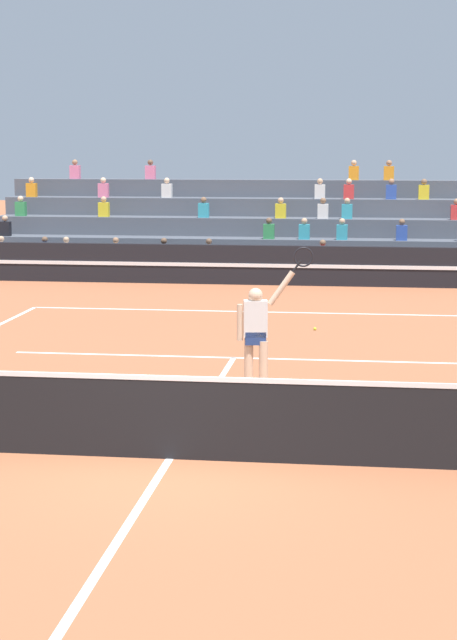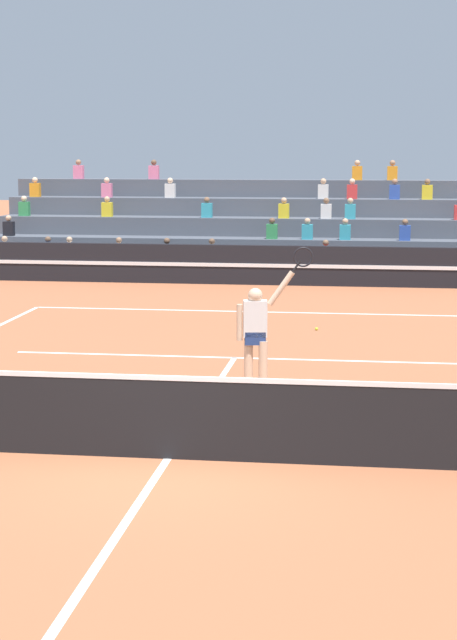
{
  "view_description": "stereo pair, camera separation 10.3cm",
  "coord_description": "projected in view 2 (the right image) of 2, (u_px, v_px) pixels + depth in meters",
  "views": [
    {
      "loc": [
        2.38,
        -12.63,
        3.87
      ],
      "look_at": [
        0.21,
        4.03,
        1.1
      ],
      "focal_mm": 60.0,
      "sensor_mm": 36.0,
      "label": 1
    },
    {
      "loc": [
        2.48,
        -12.62,
        3.87
      ],
      "look_at": [
        0.21,
        4.03,
        1.1
      ],
      "focal_mm": 60.0,
      "sensor_mm": 36.0,
      "label": 2
    }
  ],
  "objects": [
    {
      "name": "tennis_net",
      "position": [
        167.0,
        416.0,
        13.21
      ],
      "size": [
        12.0,
        0.1,
        1.1
      ],
      "color": "black",
      "rests_on": "ground"
    },
    {
      "name": "tennis_player",
      "position": [
        257.0,
        335.0,
        16.35
      ],
      "size": [
        1.21,
        0.32,
        2.4
      ],
      "color": "beige",
      "rests_on": "ground"
    },
    {
      "name": "court_lines",
      "position": [
        168.0,
        459.0,
        13.29
      ],
      "size": [
        11.1,
        23.9,
        0.01
      ],
      "color": "white",
      "rests_on": "ground"
    },
    {
      "name": "tennis_ball",
      "position": [
        317.0,
        329.0,
        22.47
      ],
      "size": [
        0.07,
        0.07,
        0.07
      ],
      "primitive_type": "sphere",
      "color": "#C6DB33",
      "rests_on": "ground"
    },
    {
      "name": "bleacher_stand",
      "position": [
        293.0,
        237.0,
        33.29
      ],
      "size": [
        18.26,
        4.75,
        3.38
      ],
      "color": "#4C515B",
      "rests_on": "ground"
    },
    {
      "name": "ground_plane",
      "position": [
        168.0,
        459.0,
        13.29
      ],
      "size": [
        120.0,
        120.0,
        0.0
      ],
      "primitive_type": "plane",
      "color": "#AD603D"
    },
    {
      "name": "sponsor_banner_wall",
      "position": [
        283.0,
        265.0,
        29.65
      ],
      "size": [
        18.0,
        0.26,
        1.1
      ],
      "color": "black",
      "rests_on": "ground"
    }
  ]
}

